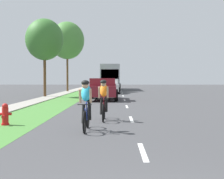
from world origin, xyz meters
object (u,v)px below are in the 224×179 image
at_px(cyclist_trailing, 104,100).
at_px(pickup_maroon, 103,89).
at_px(sedan_white, 111,86).
at_px(street_tree_far, 67,41).
at_px(cyclist_lead, 86,105).
at_px(fire_hydrant_red, 5,115).
at_px(street_tree_near, 44,40).
at_px(bus_silver, 111,76).

height_order(cyclist_trailing, pickup_maroon, pickup_maroon).
relative_size(pickup_maroon, sedan_white, 1.19).
distance_m(cyclist_trailing, street_tree_far, 27.88).
height_order(cyclist_lead, street_tree_far, street_tree_far).
bearing_deg(fire_hydrant_red, pickup_maroon, 77.46).
height_order(cyclist_lead, sedan_white, cyclist_lead).
xyz_separation_m(sedan_white, street_tree_near, (-5.64, -6.64, 4.24)).
xyz_separation_m(cyclist_lead, bus_silver, (0.06, 36.04, 1.17)).
bearing_deg(street_tree_near, cyclist_lead, -73.27).
xyz_separation_m(fire_hydrant_red, street_tree_near, (-2.43, 16.69, 4.63)).
bearing_deg(bus_silver, sedan_white, -88.95).
relative_size(cyclist_lead, sedan_white, 0.40).
distance_m(cyclist_lead, sedan_white, 24.48).
bearing_deg(fire_hydrant_red, cyclist_trailing, 20.40).
bearing_deg(street_tree_near, sedan_white, 49.65).
bearing_deg(street_tree_far, fire_hydrant_red, -85.49).
relative_size(cyclist_trailing, street_tree_near, 0.25).
xyz_separation_m(pickup_maroon, street_tree_far, (-5.07, 15.15, 5.45)).
distance_m(fire_hydrant_red, street_tree_far, 28.72).
bearing_deg(sedan_white, cyclist_lead, -90.64).
distance_m(cyclist_lead, pickup_maroon, 14.02).
xyz_separation_m(fire_hydrant_red, cyclist_lead, (2.94, -1.15, 0.44)).
distance_m(pickup_maroon, street_tree_near, 7.75).
height_order(fire_hydrant_red, cyclist_trailing, cyclist_trailing).
distance_m(pickup_maroon, bus_silver, 22.05).
bearing_deg(street_tree_near, street_tree_far, 88.91).
distance_m(cyclist_lead, street_tree_far, 30.12).
bearing_deg(sedan_white, street_tree_far, 139.13).
relative_size(bus_silver, street_tree_near, 1.70).
distance_m(cyclist_lead, cyclist_trailing, 2.45).
relative_size(bus_silver, street_tree_far, 1.35).
bearing_deg(sedan_white, cyclist_trailing, -89.55).
bearing_deg(street_tree_far, pickup_maroon, -71.48).
relative_size(cyclist_lead, pickup_maroon, 0.34).
bearing_deg(street_tree_near, bus_silver, 73.40).
bearing_deg(cyclist_trailing, cyclist_lead, -100.44).
xyz_separation_m(cyclist_lead, street_tree_near, (-5.36, 17.84, 4.19)).
bearing_deg(pickup_maroon, fire_hydrant_red, -102.54).
bearing_deg(sedan_white, bus_silver, 91.05).
bearing_deg(fire_hydrant_red, sedan_white, 82.16).
xyz_separation_m(fire_hydrant_red, street_tree_far, (-2.21, 28.02, 5.90)).
height_order(sedan_white, street_tree_near, street_tree_near).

